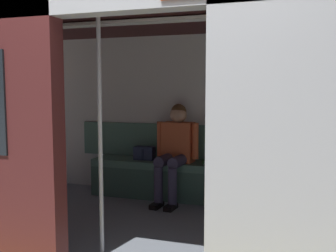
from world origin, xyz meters
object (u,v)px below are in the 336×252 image
at_px(train_car, 171,81).
at_px(book, 208,161).
at_px(person_seated, 176,146).
at_px(handbag, 145,153).
at_px(bench_seat, 201,173).
at_px(grab_pole_door, 100,133).

height_order(train_car, book, train_car).
distance_m(person_seated, handbag, 0.48).
xyz_separation_m(train_car, bench_seat, (-0.08, -1.00, -1.10)).
distance_m(train_car, book, 1.47).
height_order(bench_seat, grab_pole_door, grab_pole_door).
distance_m(handbag, book, 0.83).
relative_size(train_car, handbag, 24.62).
height_order(person_seated, handbag, person_seated).
relative_size(person_seated, handbag, 4.64).
relative_size(train_car, book, 29.09).
bearing_deg(grab_pole_door, book, -106.84).
height_order(book, grab_pole_door, grab_pole_door).
distance_m(train_car, person_seated, 1.24).
height_order(bench_seat, book, book).
xyz_separation_m(bench_seat, book, (-0.07, -0.09, 0.13)).
bearing_deg(handbag, book, -176.74).
height_order(train_car, handbag, train_car).
bearing_deg(train_car, book, -97.51).
bearing_deg(train_car, handbag, -56.61).
height_order(bench_seat, person_seated, person_seated).
relative_size(handbag, grab_pole_door, 0.13).
bearing_deg(book, grab_pole_door, 57.17).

